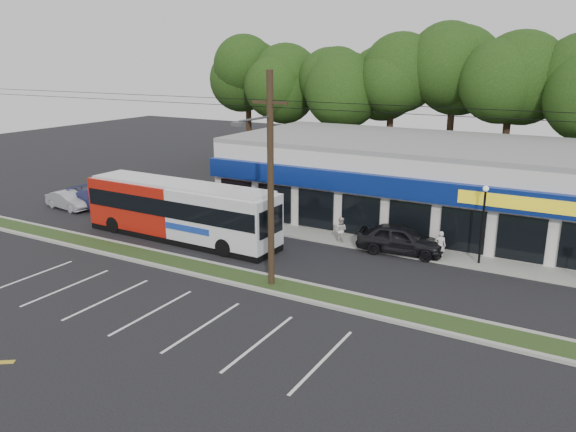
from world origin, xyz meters
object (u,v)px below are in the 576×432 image
(utility_pole, at_px, (267,174))
(pedestrian_b, at_px, (340,230))
(metrobus, at_px, (180,209))
(pedestrian_a, at_px, (440,246))
(car_blue, at_px, (100,200))
(car_dark, at_px, (401,239))
(lamp_post, at_px, (483,216))
(car_silver, at_px, (68,200))

(utility_pole, xyz_separation_m, pedestrian_b, (0.34, 7.55, -4.62))
(metrobus, distance_m, pedestrian_a, 15.02)
(utility_pole, relative_size, car_blue, 9.64)
(metrobus, height_order, pedestrian_b, metrobus)
(metrobus, bearing_deg, car_blue, 167.54)
(metrobus, bearing_deg, pedestrian_b, 25.77)
(car_dark, xyz_separation_m, car_blue, (-21.60, -1.76, -0.07))
(lamp_post, height_order, car_silver, lamp_post)
(metrobus, distance_m, car_dark, 12.93)
(car_silver, height_order, car_blue, car_blue)
(car_silver, relative_size, pedestrian_a, 2.40)
(utility_pole, xyz_separation_m, car_silver, (-19.83, 4.91, -4.77))
(car_dark, relative_size, car_silver, 1.23)
(pedestrian_a, bearing_deg, lamp_post, 177.77)
(pedestrian_a, bearing_deg, metrobus, 4.72)
(car_dark, distance_m, pedestrian_b, 3.65)
(metrobus, bearing_deg, car_silver, 174.40)
(car_dark, bearing_deg, car_silver, 90.68)
(car_dark, xyz_separation_m, car_silver, (-23.82, -2.66, -0.18))
(utility_pole, relative_size, car_dark, 10.42)
(car_blue, bearing_deg, utility_pole, -103.02)
(car_silver, xyz_separation_m, pedestrian_b, (20.18, 2.63, 0.15))
(car_dark, height_order, car_blue, car_dark)
(car_silver, bearing_deg, pedestrian_a, -77.51)
(car_silver, bearing_deg, car_blue, -61.43)
(pedestrian_a, bearing_deg, car_dark, -10.76)
(utility_pole, bearing_deg, pedestrian_a, 50.84)
(utility_pole, height_order, pedestrian_b, utility_pole)
(car_silver, bearing_deg, lamp_post, -77.32)
(lamp_post, distance_m, car_silver, 28.23)
(metrobus, relative_size, pedestrian_a, 7.90)
(car_silver, height_order, pedestrian_b, pedestrian_b)
(utility_pole, bearing_deg, pedestrian_b, 87.39)
(metrobus, height_order, car_blue, metrobus)
(car_dark, relative_size, pedestrian_a, 2.96)
(utility_pole, bearing_deg, metrobus, 156.63)
(metrobus, xyz_separation_m, pedestrian_b, (8.61, 3.97, -1.03))
(car_dark, relative_size, pedestrian_b, 3.04)
(lamp_post, relative_size, car_dark, 0.89)
(lamp_post, distance_m, pedestrian_a, 2.75)
(lamp_post, xyz_separation_m, pedestrian_b, (-7.82, -0.33, -1.88))
(lamp_post, relative_size, car_blue, 0.82)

